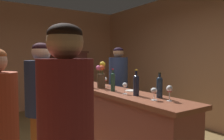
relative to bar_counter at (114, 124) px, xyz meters
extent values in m
cube|color=tan|center=(-0.35, 3.62, 0.93)|extent=(5.33, 0.12, 2.86)
cube|color=tan|center=(2.31, 0.08, 0.93)|extent=(0.12, 7.08, 2.86)
cube|color=brown|center=(0.00, 0.00, -0.03)|extent=(0.46, 2.53, 0.94)
cube|color=brown|center=(0.00, 0.00, 0.47)|extent=(0.53, 2.64, 0.05)
cube|color=brown|center=(0.69, 3.32, 0.32)|extent=(0.99, 0.34, 1.63)
cube|color=brown|center=(0.69, 3.32, 1.10)|extent=(1.07, 0.40, 0.06)
cylinder|color=#40341F|center=(-0.03, 0.81, 0.61)|extent=(0.06, 0.06, 0.24)
sphere|color=#40341F|center=(-0.03, 0.81, 0.73)|extent=(0.06, 0.06, 0.06)
cylinder|color=#40341F|center=(-0.03, 0.81, 0.77)|extent=(0.02, 0.02, 0.07)
cylinder|color=black|center=(-0.03, 0.81, 0.81)|extent=(0.02, 0.02, 0.02)
cylinder|color=#1D2B3D|center=(0.11, -0.77, 0.59)|extent=(0.07, 0.07, 0.21)
sphere|color=#1D2B3D|center=(0.11, -0.77, 0.70)|extent=(0.07, 0.07, 0.07)
cylinder|color=#1D2B3D|center=(0.11, -0.77, 0.73)|extent=(0.03, 0.03, 0.07)
cylinder|color=black|center=(0.11, -0.77, 0.77)|extent=(0.03, 0.03, 0.02)
cylinder|color=#254634|center=(-0.07, -0.08, 0.60)|extent=(0.06, 0.06, 0.22)
sphere|color=#254634|center=(-0.07, -0.08, 0.71)|extent=(0.06, 0.06, 0.06)
cylinder|color=#254634|center=(-0.07, -0.08, 0.75)|extent=(0.02, 0.02, 0.07)
cylinder|color=#B31424|center=(-0.07, -0.08, 0.79)|extent=(0.03, 0.03, 0.02)
cylinder|color=black|center=(-0.16, 0.41, 0.59)|extent=(0.07, 0.07, 0.20)
sphere|color=black|center=(-0.16, 0.41, 0.69)|extent=(0.07, 0.07, 0.07)
cylinder|color=black|center=(-0.16, 0.41, 0.73)|extent=(0.02, 0.02, 0.10)
cylinder|color=black|center=(-0.16, 0.41, 0.79)|extent=(0.02, 0.02, 0.02)
cylinder|color=#242C39|center=(-0.17, 0.63, 0.60)|extent=(0.07, 0.07, 0.22)
sphere|color=#242C39|center=(-0.17, 0.63, 0.71)|extent=(0.07, 0.07, 0.07)
cylinder|color=#242C39|center=(-0.17, 0.63, 0.75)|extent=(0.03, 0.03, 0.08)
cylinder|color=gold|center=(-0.17, 0.63, 0.80)|extent=(0.03, 0.03, 0.02)
cylinder|color=#1E2335|center=(-0.02, -0.51, 0.60)|extent=(0.07, 0.07, 0.21)
sphere|color=#1E2335|center=(-0.02, -0.51, 0.70)|extent=(0.07, 0.07, 0.07)
cylinder|color=#1E2335|center=(-0.02, -0.51, 0.75)|extent=(0.03, 0.03, 0.09)
cylinder|color=gold|center=(-0.02, -0.51, 0.80)|extent=(0.03, 0.03, 0.02)
cylinder|color=white|center=(0.06, -0.96, 0.49)|extent=(0.06, 0.06, 0.00)
cylinder|color=white|center=(0.06, -0.96, 0.54)|extent=(0.01, 0.01, 0.09)
ellipsoid|color=white|center=(0.06, -0.96, 0.62)|extent=(0.07, 0.07, 0.07)
ellipsoid|color=maroon|center=(0.06, -0.96, 0.60)|extent=(0.06, 0.06, 0.03)
cylinder|color=white|center=(-0.07, -0.35, 0.49)|extent=(0.06, 0.06, 0.00)
cylinder|color=white|center=(-0.07, -0.35, 0.54)|extent=(0.01, 0.01, 0.08)
ellipsoid|color=white|center=(-0.07, -0.35, 0.61)|extent=(0.06, 0.06, 0.06)
cylinder|color=white|center=(0.09, 0.39, 0.49)|extent=(0.06, 0.06, 0.00)
cylinder|color=white|center=(0.09, 0.39, 0.53)|extent=(0.01, 0.01, 0.08)
ellipsoid|color=white|center=(0.09, 0.39, 0.61)|extent=(0.07, 0.07, 0.06)
ellipsoid|color=maroon|center=(0.09, 0.39, 0.59)|extent=(0.05, 0.05, 0.03)
cylinder|color=white|center=(-0.04, -0.83, 0.49)|extent=(0.07, 0.07, 0.00)
cylinder|color=white|center=(-0.04, -0.83, 0.53)|extent=(0.01, 0.01, 0.07)
ellipsoid|color=white|center=(-0.04, -0.83, 0.60)|extent=(0.07, 0.07, 0.06)
ellipsoid|color=maroon|center=(-0.04, -0.83, 0.58)|extent=(0.06, 0.06, 0.02)
cylinder|color=#433121|center=(-0.05, 0.26, 0.60)|extent=(0.12, 0.12, 0.21)
cylinder|color=#38602D|center=(-0.02, 0.27, 0.73)|extent=(0.01, 0.01, 0.23)
sphere|color=gold|center=(-0.02, 0.27, 0.85)|extent=(0.09, 0.09, 0.09)
cylinder|color=#38602D|center=(-0.05, 0.29, 0.70)|extent=(0.01, 0.01, 0.17)
sphere|color=#D45287|center=(-0.05, 0.29, 0.79)|extent=(0.06, 0.06, 0.06)
cylinder|color=#38602D|center=(-0.10, 0.27, 0.71)|extent=(0.01, 0.01, 0.18)
sphere|color=#D45689|center=(-0.10, 0.27, 0.80)|extent=(0.07, 0.07, 0.07)
cylinder|color=#38602D|center=(-0.05, 0.24, 0.71)|extent=(0.01, 0.01, 0.18)
sphere|color=#C44024|center=(-0.05, 0.24, 0.80)|extent=(0.08, 0.08, 0.08)
cylinder|color=white|center=(0.14, -0.22, 0.50)|extent=(0.17, 0.17, 0.01)
cylinder|color=#274D31|center=(0.37, 3.32, 1.24)|extent=(0.06, 0.06, 0.21)
sphere|color=#274D31|center=(0.37, 3.32, 1.34)|extent=(0.06, 0.06, 0.06)
cylinder|color=#274D31|center=(0.37, 3.32, 1.38)|extent=(0.02, 0.02, 0.09)
cylinder|color=#B1161C|center=(0.37, 3.32, 1.44)|extent=(0.02, 0.02, 0.02)
cylinder|color=black|center=(0.60, 3.32, 1.25)|extent=(0.07, 0.07, 0.23)
sphere|color=black|center=(0.60, 3.32, 1.37)|extent=(0.07, 0.07, 0.07)
cylinder|color=black|center=(0.60, 3.32, 1.40)|extent=(0.03, 0.03, 0.07)
cylinder|color=red|center=(0.60, 3.32, 1.45)|extent=(0.03, 0.03, 0.02)
cylinder|color=#2B4E2B|center=(0.77, 3.32, 1.22)|extent=(0.07, 0.07, 0.18)
sphere|color=#2B4E2B|center=(0.77, 3.32, 1.31)|extent=(0.07, 0.07, 0.07)
cylinder|color=#2B4E2B|center=(0.77, 3.32, 1.36)|extent=(0.02, 0.02, 0.09)
cylinder|color=#B0212A|center=(0.77, 3.32, 1.41)|extent=(0.02, 0.02, 0.02)
cylinder|color=#232939|center=(0.99, 3.32, 1.24)|extent=(0.06, 0.06, 0.21)
sphere|color=#232939|center=(0.99, 3.32, 1.34)|extent=(0.06, 0.06, 0.06)
cylinder|color=#232939|center=(0.99, 3.32, 1.38)|extent=(0.02, 0.02, 0.09)
cylinder|color=gold|center=(0.99, 3.32, 1.44)|extent=(0.03, 0.03, 0.02)
cylinder|color=maroon|center=(-1.25, -1.38, 0.63)|extent=(0.31, 0.31, 0.63)
sphere|color=tan|center=(-1.25, -1.38, 1.04)|extent=(0.20, 0.20, 0.20)
ellipsoid|color=black|center=(-1.25, -1.38, 1.08)|extent=(0.19, 0.19, 0.11)
cylinder|color=#1D2847|center=(-1.01, -0.04, 0.61)|extent=(0.37, 0.37, 0.61)
sphere|color=#DFAF90|center=(-1.01, -0.04, 1.01)|extent=(0.21, 0.21, 0.21)
ellipsoid|color=black|center=(-1.01, -0.04, 1.06)|extent=(0.20, 0.20, 0.11)
cylinder|color=#2E2B2A|center=(0.58, 0.71, -0.09)|extent=(0.25, 0.25, 0.81)
cylinder|color=navy|center=(0.58, 0.71, 0.63)|extent=(0.35, 0.35, 0.64)
sphere|color=#936745|center=(0.58, 0.71, 1.04)|extent=(0.19, 0.19, 0.19)
ellipsoid|color=black|center=(0.58, 0.71, 1.08)|extent=(0.18, 0.18, 0.11)
camera|label=1|loc=(-1.68, -2.48, 0.95)|focal=34.28mm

